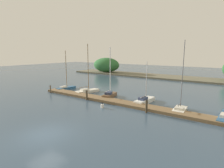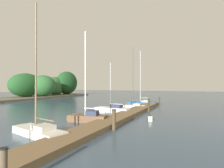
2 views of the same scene
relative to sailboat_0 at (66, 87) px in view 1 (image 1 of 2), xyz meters
The scene contains 12 objects.
ground 18.10m from the sailboat_0, 46.17° to the right, with size 160.00×160.00×0.00m, color #384C60.
dock_pier 12.72m from the sailboat_0, ahead, with size 27.29×1.80×0.35m.
far_shore 32.59m from the sailboat_0, 50.68° to the left, with size 63.58×8.00×6.84m.
sailboat_0 is the anchor object (origin of this frame).
sailboat_1 4.91m from the sailboat_0, ahead, with size 2.13×4.43×7.95m.
sailboat_2 9.70m from the sailboat_0, ahead, with size 1.71×3.37×7.40m.
sailboat_3 15.27m from the sailboat_0, ahead, with size 1.44×4.14×5.45m.
sailboat_4 20.03m from the sailboat_0, ahead, with size 1.41×2.94×7.93m.
mooring_piling_0 3.41m from the sailboat_0, 88.44° to the right, with size 0.24×0.24×1.27m.
mooring_piling_1 8.63m from the sailboat_0, 21.99° to the right, with size 0.31×0.31×1.37m.
mooring_piling_2 17.42m from the sailboat_0, 11.36° to the right, with size 0.29×0.29×1.47m.
channel_buoy_0 12.86m from the sailboat_0, 21.79° to the right, with size 0.36×0.36×0.55m.
Camera 1 is at (12.21, -8.09, 6.64)m, focal length 28.62 mm.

